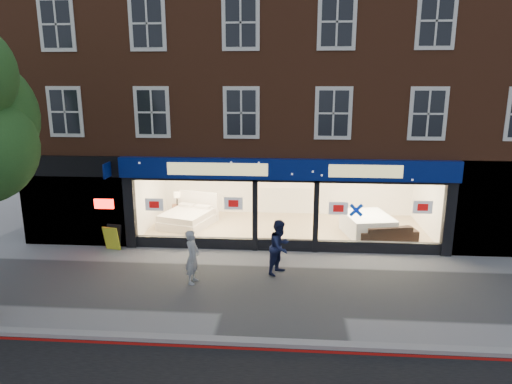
# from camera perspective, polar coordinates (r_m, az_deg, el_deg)

# --- Properties ---
(ground) EXTENTS (120.00, 120.00, 0.00)m
(ground) POSITION_cam_1_polar(r_m,az_deg,el_deg) (13.45, 3.43, -11.97)
(ground) COLOR gray
(ground) RESTS_ON ground
(kerb_line) EXTENTS (60.00, 0.10, 0.01)m
(kerb_line) POSITION_cam_1_polar(r_m,az_deg,el_deg) (10.74, 3.13, -19.15)
(kerb_line) COLOR #8C0A07
(kerb_line) RESTS_ON ground
(kerb_stone) EXTENTS (60.00, 0.25, 0.12)m
(kerb_stone) POSITION_cam_1_polar(r_m,az_deg,el_deg) (10.88, 3.15, -18.34)
(kerb_stone) COLOR gray
(kerb_stone) RESTS_ON ground
(showroom_floor) EXTENTS (11.00, 4.50, 0.10)m
(showroom_floor) POSITION_cam_1_polar(r_m,az_deg,el_deg) (18.30, 3.72, -4.67)
(showroom_floor) COLOR tan
(showroom_floor) RESTS_ON ground
(building) EXTENTS (19.00, 8.26, 10.30)m
(building) POSITION_cam_1_polar(r_m,az_deg,el_deg) (19.06, 4.05, 16.26)
(building) COLOR brown
(building) RESTS_ON ground
(display_bed) EXTENTS (2.27, 2.53, 1.20)m
(display_bed) POSITION_cam_1_polar(r_m,az_deg,el_deg) (18.73, -8.47, -3.13)
(display_bed) COLOR white
(display_bed) RESTS_ON showroom_floor
(bedside_table) EXTENTS (0.55, 0.55, 0.55)m
(bedside_table) POSITION_cam_1_polar(r_m,az_deg,el_deg) (19.85, -9.78, -2.39)
(bedside_table) COLOR brown
(bedside_table) RESTS_ON showroom_floor
(mattress_stack) EXTENTS (1.96, 2.29, 0.79)m
(mattress_stack) POSITION_cam_1_polar(r_m,az_deg,el_deg) (17.86, 13.73, -4.02)
(mattress_stack) COLOR white
(mattress_stack) RESTS_ON showroom_floor
(sofa) EXTENTS (2.28, 1.24, 0.63)m
(sofa) POSITION_cam_1_polar(r_m,az_deg,el_deg) (17.44, 15.98, -4.89)
(sofa) COLOR black
(sofa) RESTS_ON showroom_floor
(a_board) EXTENTS (0.64, 0.47, 0.89)m
(a_board) POSITION_cam_1_polar(r_m,az_deg,el_deg) (16.94, -17.49, -5.44)
(a_board) COLOR gold
(a_board) RESTS_ON ground
(pedestrian_grey) EXTENTS (0.47, 0.64, 1.61)m
(pedestrian_grey) POSITION_cam_1_polar(r_m,az_deg,el_deg) (13.63, -7.95, -8.02)
(pedestrian_grey) COLOR #A1A4A8
(pedestrian_grey) RESTS_ON ground
(pedestrian_blue) EXTENTS (0.99, 1.05, 1.72)m
(pedestrian_blue) POSITION_cam_1_polar(r_m,az_deg,el_deg) (14.13, 3.01, -6.86)
(pedestrian_blue) COLOR #161D40
(pedestrian_blue) RESTS_ON ground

